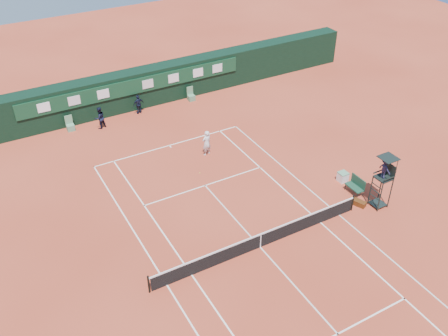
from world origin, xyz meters
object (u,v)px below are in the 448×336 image
(cooler, at_px, (343,177))
(umpire_chair, at_px, (385,172))
(player, at_px, (207,143))
(tennis_net, at_px, (260,240))
(player_bench, at_px, (356,185))

(cooler, bearing_deg, umpire_chair, -86.57)
(umpire_chair, xyz_separation_m, player, (-6.27, 9.98, -1.53))
(tennis_net, xyz_separation_m, cooler, (7.87, 2.54, -0.18))
(tennis_net, distance_m, cooler, 8.27)
(player, bearing_deg, player_bench, 113.91)
(player, bearing_deg, cooler, 119.31)
(tennis_net, distance_m, umpire_chair, 8.29)
(tennis_net, distance_m, player_bench, 7.84)
(tennis_net, relative_size, umpire_chair, 3.77)
(player_bench, height_order, player, player)
(umpire_chair, height_order, player_bench, umpire_chair)
(umpire_chair, height_order, player, umpire_chair)
(cooler, xyz_separation_m, player, (-6.09, 7.01, 0.60))
(cooler, bearing_deg, tennis_net, -162.14)
(umpire_chair, bearing_deg, cooler, 93.43)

